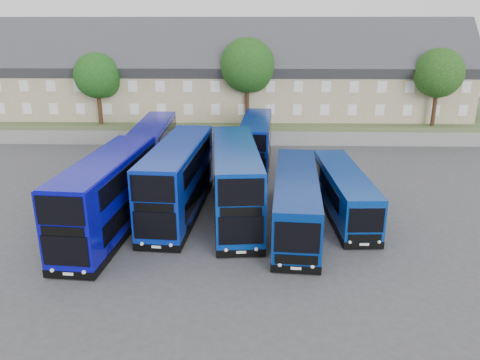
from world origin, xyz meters
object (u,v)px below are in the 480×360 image
object	(u,v)px
tree_west	(99,77)
dd_front_left	(108,197)
dd_front_mid	(179,180)
tree_east	(440,75)
tree_mid	(249,67)
tree_far	(469,66)
coach_east_a	(296,201)

from	to	relation	value
tree_west	dd_front_left	bearing A→B (deg)	-72.31
dd_front_mid	tree_east	distance (m)	32.26
dd_front_left	tree_mid	size ratio (longest dim) A/B	1.34
dd_front_mid	tree_west	size ratio (longest dim) A/B	1.62
tree_east	tree_far	xyz separation A→B (m)	(6.00, 7.00, 0.34)
dd_front_left	dd_front_mid	bearing A→B (deg)	44.42
tree_mid	tree_far	distance (m)	26.80
coach_east_a	tree_east	xyz separation A→B (m)	(16.82, 22.26, 5.69)
tree_west	tree_far	world-z (taller)	tree_far
dd_front_mid	tree_far	xyz separation A→B (m)	(30.64, 27.21, 5.33)
coach_east_a	tree_east	distance (m)	28.47
tree_mid	tree_far	xyz separation A→B (m)	(26.00, 6.50, -0.34)
coach_east_a	tree_far	distance (m)	37.59
dd_front_left	tree_east	size ratio (longest dim) A/B	1.50
coach_east_a	tree_far	bearing A→B (deg)	56.69
coach_east_a	tree_east	bearing A→B (deg)	57.57
tree_west	tree_mid	size ratio (longest dim) A/B	0.83
tree_mid	coach_east_a	bearing A→B (deg)	-82.04
coach_east_a	tree_west	bearing A→B (deg)	135.39
dd_front_mid	coach_east_a	world-z (taller)	dd_front_mid
tree_west	tree_far	bearing A→B (deg)	9.46
dd_front_left	tree_mid	bearing A→B (deg)	75.23
tree_mid	tree_far	world-z (taller)	tree_mid
dd_front_mid	tree_far	world-z (taller)	tree_far
dd_front_left	tree_mid	xyz separation A→B (m)	(8.53, 23.92, 5.70)
coach_east_a	tree_west	size ratio (longest dim) A/B	1.68
dd_front_left	tree_west	world-z (taller)	tree_west
tree_east	tree_far	size ratio (longest dim) A/B	0.94
dd_front_mid	tree_mid	xyz separation A→B (m)	(4.64, 20.71, 5.67)
dd_front_mid	tree_mid	world-z (taller)	tree_mid
tree_far	dd_front_left	bearing A→B (deg)	-138.62
tree_far	dd_front_mid	bearing A→B (deg)	-138.40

